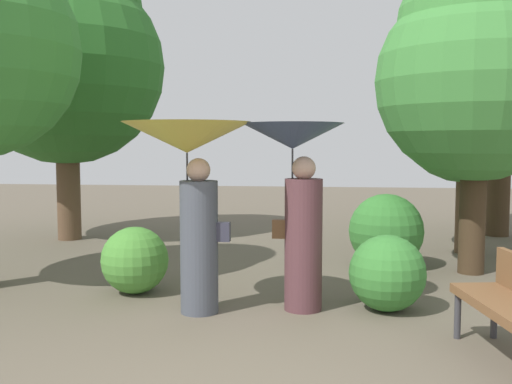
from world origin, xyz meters
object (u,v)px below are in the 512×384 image
tree_mid_right (503,46)px  person_left (191,168)px  person_right (297,182)px  tree_far_back (469,98)px  tree_mid_left (65,51)px  tree_near_right (477,65)px

tree_mid_right → person_left: bearing=-129.3°
person_right → person_left: bearing=100.9°
person_right → tree_far_back: (2.54, 3.56, 1.12)m
tree_mid_left → tree_mid_right: tree_mid_right is taller
person_left → tree_mid_right: 7.65m
person_left → tree_near_right: size_ratio=0.46×
person_right → tree_near_right: (2.29, 2.04, 1.45)m
person_left → tree_mid_right: bearing=-40.4°
tree_near_right → tree_mid_right: 3.74m
tree_mid_left → tree_far_back: tree_mid_left is taller
person_right → tree_near_right: 3.39m
person_right → tree_near_right: tree_near_right is taller
tree_mid_left → tree_mid_right: 8.11m
tree_mid_right → tree_far_back: (-1.03, -1.90, -1.10)m
tree_near_right → tree_far_back: bearing=80.6°
tree_near_right → tree_far_back: tree_near_right is taller
tree_mid_left → tree_mid_right: size_ratio=0.98×
person_left → tree_near_right: 4.28m
tree_near_right → person_left: bearing=-146.1°
person_right → tree_mid_left: tree_mid_left is taller
tree_mid_left → tree_near_right: bearing=-16.9°
tree_mid_left → tree_far_back: (6.95, -0.51, -0.94)m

